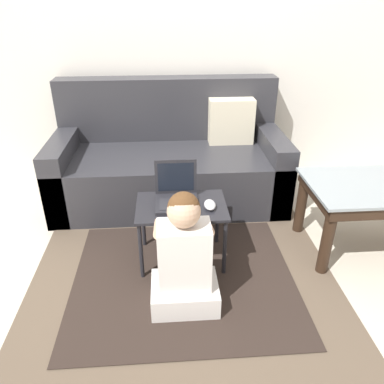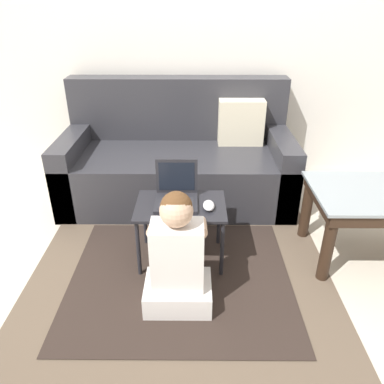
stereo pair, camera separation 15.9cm
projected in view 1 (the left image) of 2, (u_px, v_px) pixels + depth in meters
ground_plane at (206, 274)px, 2.27m from camera, size 16.00×16.00×0.00m
wall_back at (189, 30)px, 2.99m from camera, size 9.00×0.06×2.50m
area_rug at (184, 279)px, 2.23m from camera, size 1.80×1.58×0.01m
couch at (171, 161)px, 3.03m from camera, size 1.78×0.85×0.92m
laptop_desk at (181, 213)px, 2.24m from camera, size 0.54×0.37×0.40m
laptop at (177, 197)px, 2.22m from camera, size 0.25×0.23×0.24m
computer_mouse at (210, 205)px, 2.18m from camera, size 0.07×0.12×0.04m
person_seated at (184, 260)px, 1.92m from camera, size 0.36×0.38×0.68m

